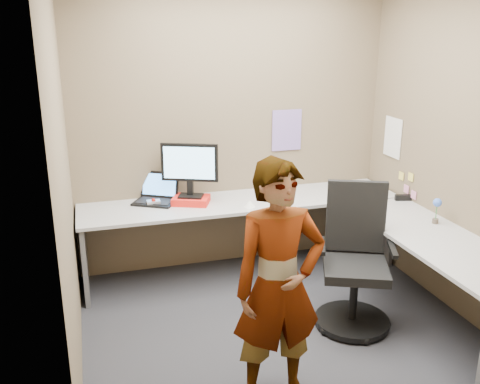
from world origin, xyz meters
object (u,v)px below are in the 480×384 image
object	(u,v)px
desk	(310,232)
person	(279,286)
monitor	(190,166)
office_chair	(354,270)

from	to	relation	value
desk	person	distance (m)	1.42
monitor	person	size ratio (longest dim) A/B	0.31
office_chair	monitor	bearing A→B (deg)	155.61
desk	person	world-z (taller)	person
office_chair	person	world-z (taller)	person
monitor	person	distance (m)	1.88
person	office_chair	bearing A→B (deg)	36.96
office_chair	person	bearing A→B (deg)	-119.23
desk	person	size ratio (longest dim) A/B	1.89
monitor	person	bearing A→B (deg)	-61.72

